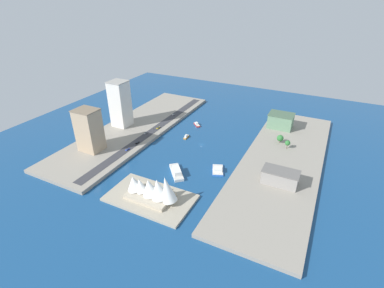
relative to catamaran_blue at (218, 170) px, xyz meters
The scene contains 21 objects.
ground_plane 52.26m from the catamaran_blue, 48.21° to the right, with size 440.00×440.00×0.00m, color navy.
quay_west 62.81m from the catamaran_blue, 141.67° to the right, with size 70.00×240.00×3.34m, color gray.
quay_east 125.11m from the catamaran_blue, 18.14° to the right, with size 70.00×240.00×3.34m, color gray.
peninsula_point 68.37m from the catamaran_blue, 61.31° to the left, with size 67.98×39.18×2.00m, color #A89E89.
road_strip 103.11m from the catamaran_blue, 22.20° to the right, with size 9.73×228.00×0.15m, color #38383D.
catamaran_blue is the anchor object (origin of this frame).
water_taxi_orange 72.82m from the catamaran_blue, 39.22° to the right, with size 3.74×10.97×3.56m.
tugboat_red 99.88m from the catamaran_blue, 53.29° to the right, with size 11.58×11.29×3.46m.
ferry_white_commuter 37.48m from the catamaran_blue, 33.43° to the left, with size 23.31×25.10×6.62m.
hotel_broad_white 143.50m from the catamaran_blue, 14.68° to the right, with size 19.34×19.52×52.70m.
terminal_long_green 117.45m from the catamaran_blue, 105.77° to the right, with size 27.77×21.02×16.69m.
carpark_squat_concrete 54.80m from the catamaran_blue, behind, with size 29.55×15.55×12.19m.
apartment_midrise_tan 130.47m from the catamaran_blue, 11.05° to the left, with size 22.31×18.93×42.58m.
hatchback_blue 94.02m from the catamaran_blue, ahead, with size 2.02×4.93×1.48m.
suv_black 93.20m from the catamaran_blue, ahead, with size 1.96×4.86×1.51m.
taxi_yellow_cab 104.17m from the catamaran_blue, 26.34° to the right, with size 2.09×5.24×1.51m.
sedan_silver 102.79m from the catamaran_blue, 16.31° to the right, with size 1.93×5.15×1.43m.
van_white 131.85m from the catamaran_blue, 42.39° to the right, with size 1.86×4.59×1.71m.
traffic_light_waterfront 95.46m from the catamaran_blue, 19.76° to the right, with size 0.36×0.36×6.50m.
opera_landmark 67.88m from the catamaran_blue, 63.13° to the left, with size 45.83×22.68×24.34m.
park_tree_cluster 83.22m from the catamaran_blue, 120.85° to the right, with size 15.17×15.22×8.83m.
Camera 1 is at (-111.24, 243.12, 146.48)m, focal length 26.85 mm.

